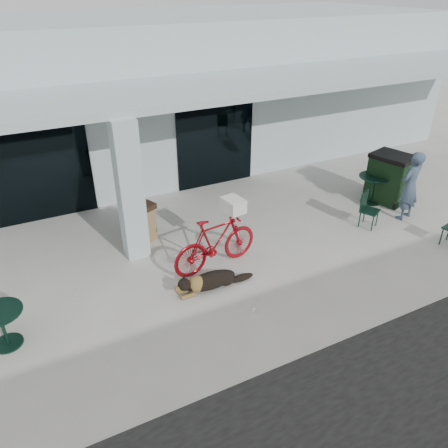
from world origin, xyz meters
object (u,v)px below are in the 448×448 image
bicycle (216,243)px  trash_receptacle (141,222)px  dog (211,280)px  wheeled_bin (389,178)px  cafe_table_far (372,189)px  cafe_table_near (3,328)px  person (410,186)px  cafe_chair_far_a (370,210)px

bicycle → trash_receptacle: size_ratio=2.12×
bicycle → trash_receptacle: bicycle is taller
dog → wheeled_bin: 6.29m
cafe_table_far → trash_receptacle: 6.39m
cafe_table_near → trash_receptacle: (3.12, 2.26, 0.12)m
bicycle → cafe_table_far: size_ratio=2.43×
bicycle → person: bearing=-100.7°
cafe_chair_far_a → wheeled_bin: size_ratio=0.67×
dog → cafe_table_far: 5.85m
cafe_table_near → bicycle: bearing=6.4°
bicycle → trash_receptacle: 2.10m
person → wheeled_bin: 1.06m
bicycle → trash_receptacle: bearing=22.7°
dog → cafe_table_near: 3.79m
bicycle → cafe_chair_far_a: (4.19, -0.14, -0.16)m
dog → cafe_table_far: bearing=14.3°
person → dog: bearing=-8.3°
person → bicycle: bearing=-14.8°
cafe_table_near → cafe_chair_far_a: bearing=2.2°
cafe_table_near → trash_receptacle: trash_receptacle is taller
cafe_chair_far_a → trash_receptacle: size_ratio=0.94×
bicycle → dog: (-0.42, -0.64, -0.41)m
cafe_table_far → wheeled_bin: wheeled_bin is taller
bicycle → dog: 0.86m
dog → cafe_chair_far_a: 4.63m
dog → trash_receptacle: size_ratio=1.29×
cafe_table_near → person: bearing=1.5°
bicycle → cafe_table_far: 5.31m
wheeled_bin → dog: bearing=177.0°
cafe_table_near → trash_receptacle: bearing=35.9°
trash_receptacle → dog: bearing=-74.7°
cafe_table_far → wheeled_bin: size_ratio=0.62×
cafe_chair_far_a → trash_receptacle: (-5.27, 1.94, 0.03)m
dog → bicycle: bearing=56.1°
dog → cafe_chair_far_a: cafe_chair_far_a is taller
cafe_table_near → cafe_table_far: size_ratio=0.92×
bicycle → cafe_table_near: bearing=88.0°
bicycle → wheeled_bin: bearing=-90.7°
person → trash_receptacle: (-6.44, 2.00, -0.42)m
dog → person: 5.83m
cafe_table_near → cafe_chair_far_a: size_ratio=0.85×
cafe_chair_far_a → bicycle: bearing=150.8°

